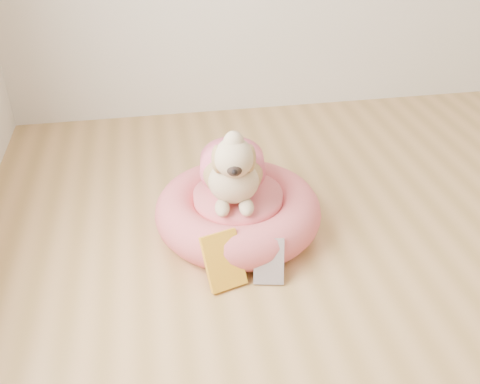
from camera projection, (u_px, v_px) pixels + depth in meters
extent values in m
cylinder|color=#E15861|center=(238.00, 217.00, 2.41)|extent=(0.54, 0.54, 0.11)
torus|color=#E15861|center=(238.00, 210.00, 2.39)|extent=(0.74, 0.74, 0.19)
cylinder|color=#E15861|center=(238.00, 202.00, 2.37)|extent=(0.39, 0.39, 0.10)
cube|color=yellow|center=(223.00, 261.00, 2.08)|extent=(0.18, 0.17, 0.21)
cube|color=white|center=(269.00, 261.00, 2.11)|extent=(0.14, 0.13, 0.17)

